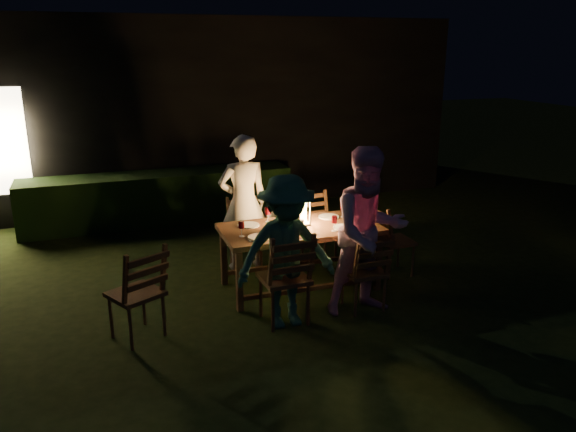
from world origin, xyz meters
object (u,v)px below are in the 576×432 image
object	(u,v)px
person_house_side	(243,203)
person_opp_left	(286,252)
ice_bucket	(278,210)
chair_near_right	(364,285)
person_opp_right	(369,232)
chair_spare	(138,309)
lantern	(303,212)
dining_table	(300,233)
bottle_bucket_a	(276,207)
side_table	(278,224)
bottle_bucket_b	(281,205)
chair_near_left	(285,294)
chair_far_left	(246,247)
chair_end	(393,252)
chair_far_right	(319,239)
bottle_table	(279,217)

from	to	relation	value
person_house_side	person_opp_left	size ratio (longest dim) A/B	1.10
person_house_side	ice_bucket	xyz separation A→B (m)	(0.43, -0.09, -0.11)
chair_near_right	person_opp_right	size ratio (longest dim) A/B	0.52
chair_spare	lantern	world-z (taller)	lantern
person_opp_right	dining_table	bearing A→B (deg)	118.76
chair_near_right	chair_spare	world-z (taller)	chair_spare
person_opp_right	bottle_bucket_a	size ratio (longest dim) A/B	5.56
chair_spare	side_table	size ratio (longest dim) A/B	1.59
chair_spare	bottle_bucket_a	size ratio (longest dim) A/B	3.15
chair_spare	person_opp_left	xyz separation A→B (m)	(1.44, -0.22, 0.48)
dining_table	chair_spare	bearing A→B (deg)	-161.88
person_house_side	ice_bucket	bearing A→B (deg)	168.92
person_opp_right	bottle_bucket_b	xyz separation A→B (m)	(-0.40, 1.60, -0.10)
ice_bucket	person_opp_right	bearing A→B (deg)	-73.87
dining_table	side_table	bearing A→B (deg)	91.46
chair_near_left	dining_table	bearing A→B (deg)	57.11
chair_near_right	bottle_bucket_a	bearing A→B (deg)	108.97
bottle_bucket_a	person_opp_right	bearing A→B (deg)	-71.76
chair_near_left	chair_far_left	world-z (taller)	chair_near_left
lantern	person_opp_right	bearing A→B (deg)	-65.95
chair_far_left	chair_end	world-z (taller)	chair_end
chair_far_left	bottle_bucket_b	size ratio (longest dim) A/B	2.90
side_table	chair_near_left	bearing A→B (deg)	-106.58
chair_far_right	person_opp_left	distance (m)	1.94
chair_near_right	bottle_bucket_b	world-z (taller)	bottle_bucket_b
person_opp_right	person_opp_left	xyz separation A→B (m)	(-0.90, 0.01, -0.11)
dining_table	bottle_bucket_b	world-z (taller)	bottle_bucket_b
chair_near_left	bottle_bucket_b	world-z (taller)	chair_near_left
chair_far_right	chair_spare	distance (m)	2.81
chair_near_left	chair_spare	world-z (taller)	chair_near_left
chair_far_right	bottle_table	xyz separation A→B (m)	(-0.81, -0.76, 0.61)
chair_near_right	chair_end	xyz separation A→B (m)	(0.79, 0.76, 0.00)
chair_far_right	ice_bucket	bearing A→B (deg)	-0.25
dining_table	person_opp_right	distance (m)	0.96
person_opp_right	side_table	bearing A→B (deg)	106.77
chair_end	person_house_side	xyz separation A→B (m)	(-1.67, 0.84, 0.57)
bottle_table	person_house_side	bearing A→B (deg)	103.06
lantern	person_opp_left	bearing A→B (deg)	-120.53
bottle_table	chair_near_left	bearing A→B (deg)	-105.10
dining_table	chair_spare	distance (m)	2.02
chair_near_left	person_opp_left	xyz separation A→B (m)	(-0.00, -0.05, 0.46)
chair_near_right	chair_far_left	world-z (taller)	same
chair_near_right	bottle_table	world-z (taller)	bottle_table
chair_far_left	person_opp_left	bearing A→B (deg)	95.92
lantern	ice_bucket	xyz separation A→B (m)	(-0.06, 0.69, -0.16)
lantern	chair_near_left	bearing A→B (deg)	-121.92
chair_end	ice_bucket	world-z (taller)	chair_end
chair_far_left	chair_spare	size ratio (longest dim) A/B	0.92
bottle_bucket_b	chair_end	bearing A→B (deg)	-33.55
person_house_side	bottle_table	world-z (taller)	person_house_side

